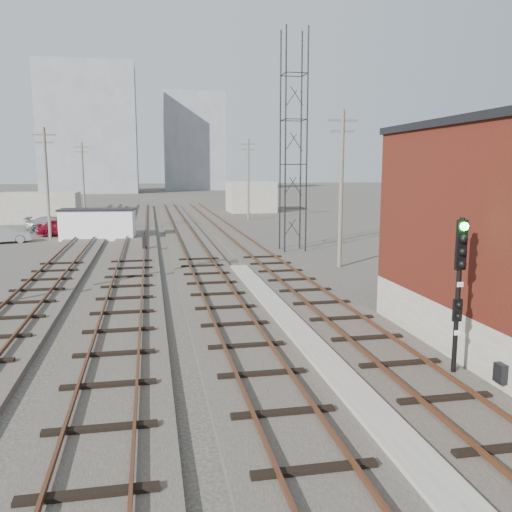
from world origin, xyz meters
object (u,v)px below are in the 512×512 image
object	(u,v)px
site_trailer	(98,224)
switch_stand	(145,243)
car_red	(64,227)
car_grey	(54,224)
signal_mast	(459,284)
car_silver	(3,235)

from	to	relation	value
site_trailer	switch_stand	bearing A→B (deg)	-58.43
car_red	car_grey	world-z (taller)	car_red
signal_mast	switch_stand	world-z (taller)	signal_mast
signal_mast	switch_stand	distance (m)	26.88
car_silver	car_grey	xyz separation A→B (m)	(2.60, 7.07, 0.06)
signal_mast	switch_stand	bearing A→B (deg)	108.44
site_trailer	car_grey	bearing A→B (deg)	130.47
switch_stand	car_silver	bearing A→B (deg)	153.02
car_red	signal_mast	bearing A→B (deg)	-161.78
signal_mast	car_red	xyz separation A→B (m)	(-15.39, 35.86, -1.91)
switch_stand	car_grey	world-z (taller)	car_grey
switch_stand	site_trailer	bearing A→B (deg)	120.61
switch_stand	car_red	distance (m)	12.52
switch_stand	car_silver	world-z (taller)	switch_stand
car_red	car_silver	xyz separation A→B (m)	(-3.86, -4.10, -0.09)
signal_mast	site_trailer	xyz separation A→B (m)	(-12.23, 32.75, -1.39)
signal_mast	site_trailer	world-z (taller)	signal_mast
signal_mast	car_red	bearing A→B (deg)	113.22
car_red	car_grey	distance (m)	3.23
signal_mast	car_red	world-z (taller)	signal_mast
car_grey	car_red	bearing A→B (deg)	-151.57
car_silver	switch_stand	bearing A→B (deg)	-138.92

